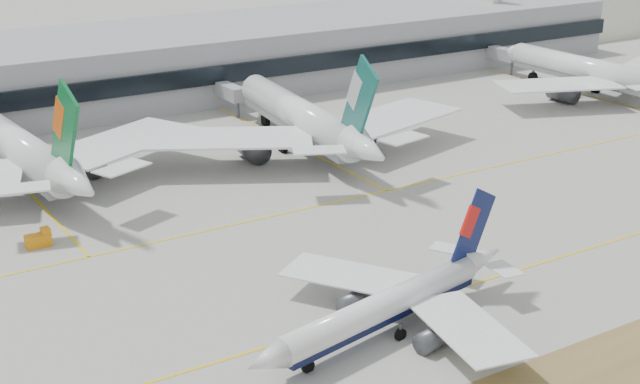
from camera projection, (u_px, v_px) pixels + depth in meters
ground at (416, 280)px, 117.66m from camera, size 3000.00×3000.00×0.00m
taxiing_airliner at (391, 304)px, 103.60m from camera, size 41.92×35.97×14.17m
widebody_eva at (20, 150)px, 150.78m from camera, size 64.83×63.60×23.17m
widebody_cathay at (304, 120)px, 169.09m from camera, size 64.69×63.73×23.22m
widebody_china_air at (590, 72)px, 210.88m from camera, size 59.69×58.18×21.27m
terminal at (113, 68)px, 206.65m from camera, size 280.00×43.10×15.00m
hangar at (533, 28)px, 302.01m from camera, size 91.00×60.00×60.00m
gse_b at (39, 239)px, 127.72m from camera, size 3.55×2.00×2.60m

